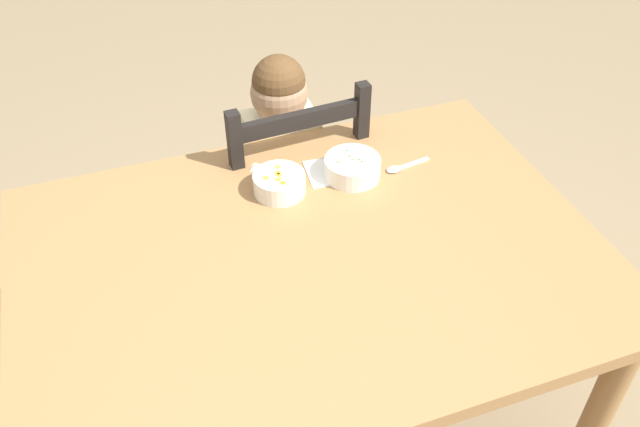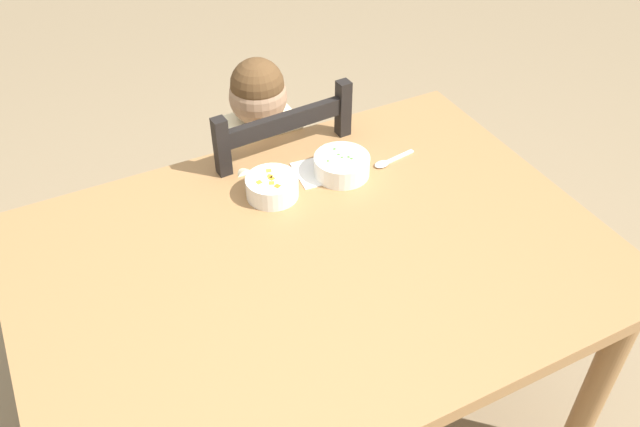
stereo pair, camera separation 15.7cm
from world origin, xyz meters
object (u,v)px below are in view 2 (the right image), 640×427
Objects in this scene: dining_table at (316,281)px; bowl_of_peas at (342,165)px; spoon at (387,162)px; child_figure at (266,159)px; dining_chair at (269,204)px; bowl_of_carrots at (271,187)px.

bowl_of_peas is at bearing 50.48° from dining_table.
bowl_of_peas is 0.14m from spoon.
dining_chair is at bearing 64.17° from child_figure.
bowl_of_peas is (0.10, -0.30, 0.32)m from dining_chair.
child_figure is 0.41m from spoon.
dining_table is 1.46× the size of child_figure.
bowl_of_carrots is at bearing -109.66° from child_figure.
dining_table is 0.55m from child_figure.
bowl_of_peas is 1.09× the size of spoon.
spoon reaches higher than dining_table.
bowl_of_peas is (0.21, 0.25, 0.12)m from dining_table.
child_figure reaches higher than spoon.
child_figure is (0.10, 0.54, -0.01)m from dining_table.
dining_chair is 5.96× the size of bowl_of_peas.
dining_chair is 6.52× the size of spoon.
bowl_of_peas is at bearing 0.01° from bowl_of_carrots.
dining_chair reaches higher than bowl_of_carrots.
bowl_of_peas is at bearing 173.74° from spoon.
child_figure is 6.26× the size of bowl_of_peas.
dining_chair reaches higher than bowl_of_peas.
child_figure reaches higher than dining_table.
dining_table is 10.10× the size of bowl_of_carrots.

